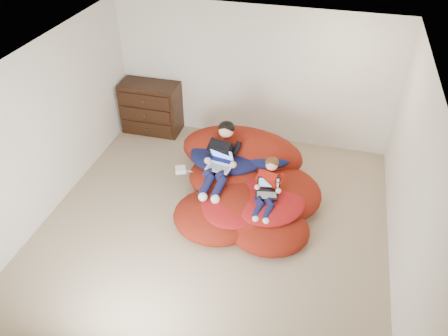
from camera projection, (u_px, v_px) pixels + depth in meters
room_shell at (215, 212)px, 6.42m from camera, size 5.10×5.10×2.77m
dresser at (151, 108)px, 8.35m from camera, size 1.10×0.61×0.98m
beanbag_pile at (246, 184)px, 6.85m from camera, size 2.43×2.36×0.93m
cream_pillow at (227, 133)px, 7.39m from camera, size 0.43×0.28×0.28m
older_boy at (221, 155)px, 6.73m from camera, size 0.42×1.19×0.77m
younger_boy at (268, 185)px, 6.31m from camera, size 0.33×0.88×0.61m
laptop_white at (220, 162)px, 6.71m from camera, size 0.40×0.41×0.25m
laptop_black at (268, 189)px, 6.31m from camera, size 0.36×0.33×0.24m
power_adapter at (180, 170)px, 6.90m from camera, size 0.22×0.22×0.06m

